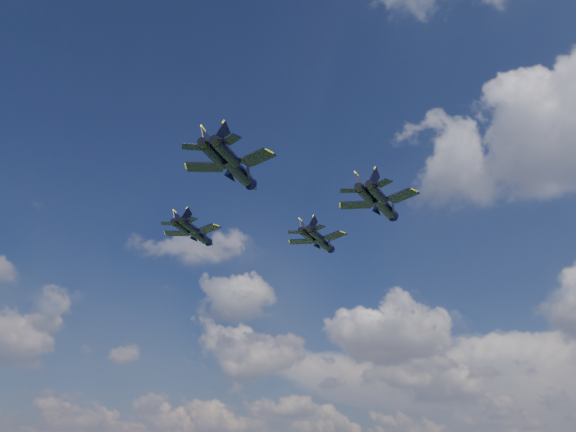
% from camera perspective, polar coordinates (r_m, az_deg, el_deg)
% --- Properties ---
extents(jet_lead, '(11.61, 15.49, 3.65)m').
position_cam_1_polar(jet_lead, '(124.48, 3.10, -2.35)').
color(jet_lead, black).
extents(jet_left, '(10.26, 14.02, 3.30)m').
position_cam_1_polar(jet_left, '(114.17, -7.93, -1.68)').
color(jet_left, black).
extents(jet_right, '(12.50, 16.61, 3.91)m').
position_cam_1_polar(jet_right, '(101.20, 8.55, 0.87)').
color(jet_right, black).
extents(jet_slot, '(13.23, 18.17, 4.29)m').
position_cam_1_polar(jet_slot, '(94.93, -4.45, 4.06)').
color(jet_slot, black).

